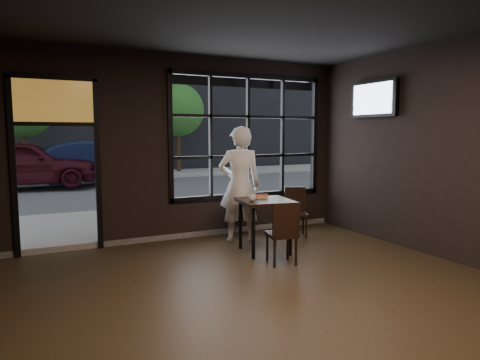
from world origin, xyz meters
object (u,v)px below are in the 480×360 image
cafe_table (265,226)px  navy_car (93,162)px  chair_near (282,232)px  man (240,184)px

cafe_table → navy_car: (-1.28, 10.31, 0.42)m
cafe_table → chair_near: chair_near is taller
navy_car → chair_near: bearing=-179.3°
navy_car → man: bearing=-178.2°
chair_near → man: 1.50m
chair_near → navy_car: 11.01m
chair_near → cafe_table: bearing=-86.0°
man → navy_car: 9.61m
chair_near → man: size_ratio=0.46×
cafe_table → man: (-0.06, 0.78, 0.57)m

